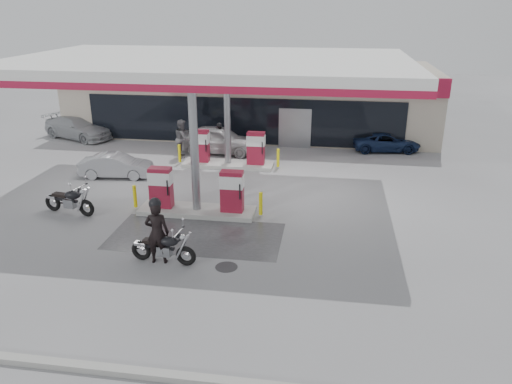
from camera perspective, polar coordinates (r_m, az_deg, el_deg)
ground at (r=17.84m, az=-8.39°, el=-4.88°), size 90.00×90.00×0.00m
wet_patch at (r=17.70m, az=-6.84°, el=-5.00°), size 6.00×3.00×0.00m
drain_cover at (r=15.65m, az=-3.40°, el=-8.55°), size 0.70×0.70×0.01m
kerb at (r=12.32m, az=-18.21°, el=-18.55°), size 28.00×0.25×0.15m
store_building at (r=32.14m, az=-0.34°, el=10.73°), size 22.00×8.22×4.00m
canopy at (r=21.04m, az=-5.18°, el=14.22°), size 16.00×10.02×5.51m
pump_island_near at (r=19.31m, az=-6.82°, el=-0.44°), size 5.14×1.30×1.78m
pump_island_far at (r=24.83m, az=-3.22°, el=4.55°), size 5.14×1.30×1.78m
main_motorcycle at (r=15.91m, az=-10.44°, el=-6.37°), size 2.17×0.83×1.11m
biker_main at (r=15.76m, az=-11.23°, el=-4.58°), size 0.79×0.57×2.04m
parked_motorcycle at (r=20.48m, az=-20.51°, el=-1.00°), size 2.24×0.94×1.16m
sedan_white at (r=27.10m, az=-4.29°, el=5.99°), size 4.49×2.15×1.48m
attendant at (r=26.55m, az=-8.41°, el=6.08°), size 0.99×1.13×1.99m
hatchback_silver at (r=24.16m, az=-15.67°, el=2.93°), size 3.45×1.50×1.10m
parked_car_left at (r=31.92m, az=-19.69°, el=6.97°), size 4.91×3.44×1.32m
parked_car_right at (r=28.41m, az=14.68°, el=5.57°), size 3.80×2.09×1.01m
biker_walking at (r=27.07m, az=-4.18°, el=6.08°), size 0.99×0.79×1.57m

